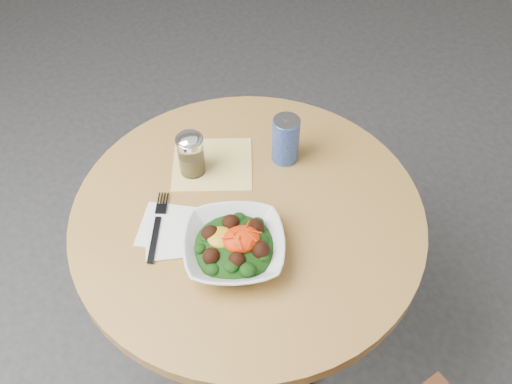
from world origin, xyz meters
TOP-DOWN VIEW (x-y plane):
  - ground at (0.00, 0.00)m, footprint 6.00×6.00m
  - table at (0.00, 0.00)m, footprint 0.90×0.90m
  - cloth_napkin at (-0.05, 0.19)m, footprint 0.26×0.24m
  - paper_napkins at (-0.20, -0.01)m, footprint 0.19×0.20m
  - salad_bowl at (-0.07, -0.12)m, footprint 0.29×0.29m
  - fork at (-0.23, 0.02)m, footprint 0.09×0.21m
  - spice_shaker at (-0.10, 0.18)m, footprint 0.07×0.07m
  - beverage_can at (0.15, 0.16)m, footprint 0.07×0.07m

SIDE VIEW (x-z plane):
  - ground at x=0.00m, z-range 0.00..0.00m
  - table at x=0.00m, z-range 0.18..0.93m
  - cloth_napkin at x=-0.05m, z-range 0.75..0.75m
  - paper_napkins at x=-0.20m, z-range 0.75..0.75m
  - fork at x=-0.23m, z-range 0.75..0.76m
  - salad_bowl at x=-0.07m, z-range 0.74..0.83m
  - spice_shaker at x=-0.10m, z-range 0.75..0.88m
  - beverage_can at x=0.15m, z-range 0.75..0.89m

